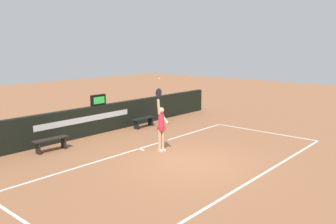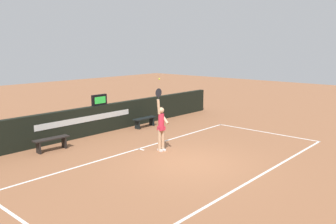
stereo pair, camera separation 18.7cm
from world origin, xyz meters
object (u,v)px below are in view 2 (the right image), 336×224
tennis_player (161,125)px  courtside_bench_far (51,141)px  courtside_bench_near (145,120)px  tennis_ball (159,79)px  speed_display (99,100)px

tennis_player → courtside_bench_far: tennis_player is taller
courtside_bench_near → courtside_bench_far: (-5.28, -0.17, 0.01)m
courtside_bench_near → tennis_ball: bearing=-126.8°
speed_display → courtside_bench_far: speed_display is taller
speed_display → courtside_bench_near: size_ratio=0.58×
tennis_player → speed_display: bearing=87.0°
tennis_player → tennis_ball: 1.80m
tennis_player → tennis_ball: size_ratio=37.40×
courtside_bench_near → courtside_bench_far: bearing=-178.2°
speed_display → courtside_bench_near: 2.63m
tennis_player → tennis_ball: tennis_ball is taller
speed_display → tennis_player: tennis_player is taller
courtside_bench_far → courtside_bench_near: bearing=1.8°
tennis_ball → courtside_bench_far: tennis_ball is taller
speed_display → courtside_bench_near: bearing=-18.8°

